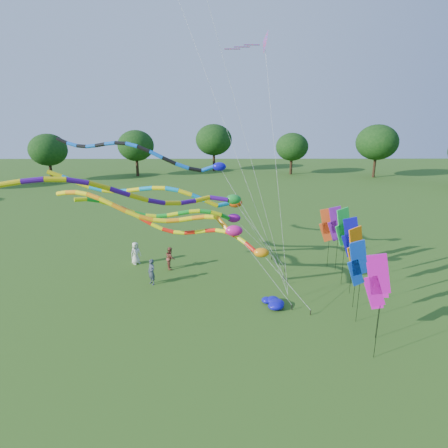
{
  "coord_description": "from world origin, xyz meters",
  "views": [
    {
      "loc": [
        -1.44,
        -16.08,
        10.53
      ],
      "look_at": [
        -1.31,
        3.65,
        4.8
      ],
      "focal_mm": 30.0,
      "sensor_mm": 36.0,
      "label": 1
    }
  ],
  "objects_px": {
    "tube_kite_orange": "(168,216)",
    "person_a": "(136,253)",
    "blue_nylon_heap": "(273,302)",
    "person_c": "(170,258)",
    "person_b": "(152,272)",
    "tube_kite_red": "(204,235)"
  },
  "relations": [
    {
      "from": "tube_kite_red",
      "to": "tube_kite_orange",
      "type": "xyz_separation_m",
      "value": [
        -2.02,
        -0.49,
        1.27
      ]
    },
    {
      "from": "tube_kite_orange",
      "to": "person_a",
      "type": "distance_m",
      "value": 7.5
    },
    {
      "from": "tube_kite_orange",
      "to": "blue_nylon_heap",
      "type": "distance_m",
      "value": 7.81
    },
    {
      "from": "tube_kite_orange",
      "to": "person_a",
      "type": "relative_size",
      "value": 8.17
    },
    {
      "from": "tube_kite_orange",
      "to": "person_a",
      "type": "bearing_deg",
      "value": 135.54
    },
    {
      "from": "blue_nylon_heap",
      "to": "person_a",
      "type": "bearing_deg",
      "value": 145.51
    },
    {
      "from": "blue_nylon_heap",
      "to": "person_b",
      "type": "relative_size",
      "value": 0.86
    },
    {
      "from": "person_a",
      "to": "person_c",
      "type": "bearing_deg",
      "value": -65.83
    },
    {
      "from": "tube_kite_red",
      "to": "person_a",
      "type": "distance_m",
      "value": 7.72
    },
    {
      "from": "blue_nylon_heap",
      "to": "person_a",
      "type": "relative_size",
      "value": 0.88
    },
    {
      "from": "blue_nylon_heap",
      "to": "tube_kite_red",
      "type": "bearing_deg",
      "value": 158.1
    },
    {
      "from": "tube_kite_red",
      "to": "person_c",
      "type": "xyz_separation_m",
      "value": [
        -2.63,
        3.83,
        -2.98
      ]
    },
    {
      "from": "person_b",
      "to": "person_a",
      "type": "bearing_deg",
      "value": 162.73
    },
    {
      "from": "blue_nylon_heap",
      "to": "person_c",
      "type": "xyz_separation_m",
      "value": [
        -6.62,
        5.43,
        0.63
      ]
    },
    {
      "from": "person_b",
      "to": "person_c",
      "type": "bearing_deg",
      "value": 116.73
    },
    {
      "from": "person_c",
      "to": "person_a",
      "type": "bearing_deg",
      "value": 54.62
    },
    {
      "from": "tube_kite_red",
      "to": "person_b",
      "type": "xyz_separation_m",
      "value": [
        -3.5,
        1.28,
        -2.94
      ]
    },
    {
      "from": "tube_kite_orange",
      "to": "blue_nylon_heap",
      "type": "xyz_separation_m",
      "value": [
        6.0,
        -1.11,
        -4.87
      ]
    },
    {
      "from": "person_a",
      "to": "person_b",
      "type": "distance_m",
      "value": 3.93
    },
    {
      "from": "tube_kite_red",
      "to": "person_c",
      "type": "distance_m",
      "value": 5.52
    },
    {
      "from": "tube_kite_orange",
      "to": "person_c",
      "type": "bearing_deg",
      "value": 111.71
    },
    {
      "from": "person_b",
      "to": "tube_kite_orange",
      "type": "bearing_deg",
      "value": -4.44
    }
  ]
}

